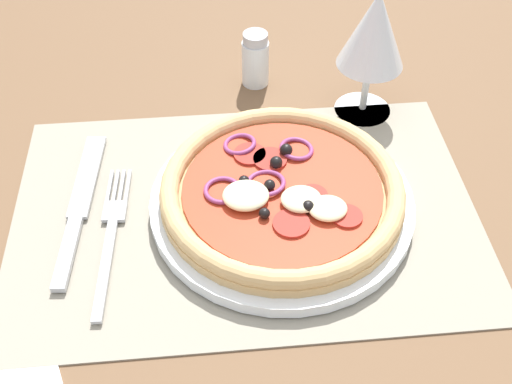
{
  "coord_description": "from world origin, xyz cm",
  "views": [
    {
      "loc": [
        -2.73,
        -40.82,
        45.35
      ],
      "look_at": [
        1.07,
        0.0,
        2.7
      ],
      "focal_mm": 43.88,
      "sensor_mm": 36.0,
      "label": 1
    }
  ],
  "objects_px": {
    "pizza": "(282,191)",
    "pepper_shaker": "(255,59)",
    "plate": "(282,203)",
    "knife": "(80,204)",
    "fork": "(112,230)",
    "wine_glass": "(374,34)"
  },
  "relations": [
    {
      "from": "pizza",
      "to": "wine_glass",
      "type": "xyz_separation_m",
      "value": [
        0.11,
        0.15,
        0.07
      ]
    },
    {
      "from": "pizza",
      "to": "knife",
      "type": "relative_size",
      "value": 1.16
    },
    {
      "from": "knife",
      "to": "wine_glass",
      "type": "bearing_deg",
      "value": -62.93
    },
    {
      "from": "fork",
      "to": "pepper_shaker",
      "type": "relative_size",
      "value": 2.7
    },
    {
      "from": "plate",
      "to": "pepper_shaker",
      "type": "relative_size",
      "value": 3.79
    },
    {
      "from": "plate",
      "to": "knife",
      "type": "relative_size",
      "value": 1.27
    },
    {
      "from": "fork",
      "to": "wine_glass",
      "type": "distance_m",
      "value": 0.33
    },
    {
      "from": "plate",
      "to": "pepper_shaker",
      "type": "distance_m",
      "value": 0.21
    },
    {
      "from": "plate",
      "to": "knife",
      "type": "distance_m",
      "value": 0.2
    },
    {
      "from": "plate",
      "to": "knife",
      "type": "height_order",
      "value": "plate"
    },
    {
      "from": "pizza",
      "to": "wine_glass",
      "type": "bearing_deg",
      "value": 52.65
    },
    {
      "from": "plate",
      "to": "pizza",
      "type": "bearing_deg",
      "value": -157.19
    },
    {
      "from": "fork",
      "to": "pepper_shaker",
      "type": "xyz_separation_m",
      "value": [
        0.16,
        0.23,
        0.03
      ]
    },
    {
      "from": "pizza",
      "to": "wine_glass",
      "type": "height_order",
      "value": "wine_glass"
    },
    {
      "from": "fork",
      "to": "plate",
      "type": "bearing_deg",
      "value": -81.07
    },
    {
      "from": "wine_glass",
      "to": "plate",
      "type": "bearing_deg",
      "value": -127.31
    },
    {
      "from": "wine_glass",
      "to": "pizza",
      "type": "bearing_deg",
      "value": -127.35
    },
    {
      "from": "fork",
      "to": "pizza",
      "type": "bearing_deg",
      "value": -81.1
    },
    {
      "from": "pizza",
      "to": "pepper_shaker",
      "type": "xyz_separation_m",
      "value": [
        -0.01,
        0.21,
        0.0
      ]
    },
    {
      "from": "fork",
      "to": "knife",
      "type": "distance_m",
      "value": 0.05
    },
    {
      "from": "pizza",
      "to": "knife",
      "type": "height_order",
      "value": "pizza"
    },
    {
      "from": "fork",
      "to": "wine_glass",
      "type": "xyz_separation_m",
      "value": [
        0.27,
        0.16,
        0.09
      ]
    }
  ]
}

